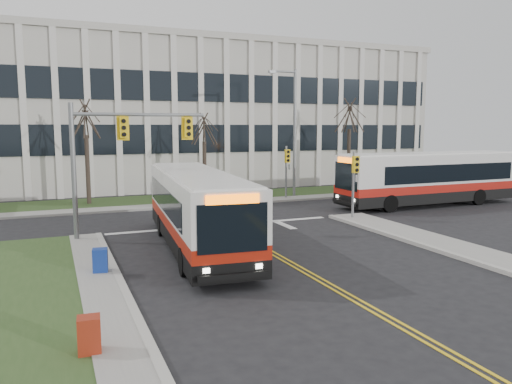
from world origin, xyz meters
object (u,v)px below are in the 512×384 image
object	(u,v)px
bus_main	(197,211)
newspaper_box_blue	(100,262)
bus_cross	(428,180)
directory_sign	(214,183)
streetlight	(293,126)
newspaper_box_red	(89,337)

from	to	relation	value
bus_main	newspaper_box_blue	world-z (taller)	bus_main
bus_main	bus_cross	distance (m)	18.13
bus_cross	directory_sign	bearing A→B (deg)	-124.10
directory_sign	bus_cross	bearing A→B (deg)	-33.37
directory_sign	bus_cross	world-z (taller)	bus_cross
streetlight	directory_sign	size ratio (longest dim) A/B	4.60
bus_cross	bus_main	bearing A→B (deg)	-72.72
bus_main	newspaper_box_blue	size ratio (longest dim) A/B	12.58
streetlight	bus_main	world-z (taller)	streetlight
bus_main	directory_sign	bearing A→B (deg)	74.62
streetlight	bus_cross	distance (m)	10.05
streetlight	directory_sign	distance (m)	6.96
bus_main	streetlight	bearing A→B (deg)	54.34
bus_cross	newspaper_box_red	xyz separation A→B (m)	(-22.26, -14.51, -1.22)
directory_sign	newspaper_box_red	distance (m)	24.69
streetlight	bus_main	distance (m)	16.66
directory_sign	streetlight	bearing A→B (deg)	-13.23
directory_sign	newspaper_box_red	xyz separation A→B (m)	(-10.12, -22.51, -0.70)
directory_sign	bus_main	bearing A→B (deg)	-110.55
newspaper_box_blue	bus_main	bearing A→B (deg)	39.24
directory_sign	newspaper_box_blue	size ratio (longest dim) A/B	2.11
bus_main	newspaper_box_red	world-z (taller)	bus_main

